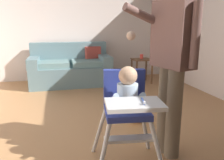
{
  "coord_description": "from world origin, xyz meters",
  "views": [
    {
      "loc": [
        -0.44,
        -2.39,
        1.22
      ],
      "look_at": [
        0.02,
        -0.45,
        0.74
      ],
      "focal_mm": 36.84,
      "sensor_mm": 36.0,
      "label": 1
    }
  ],
  "objects_px": {
    "couch": "(71,68)",
    "sippy_cup": "(142,57)",
    "high_chair": "(127,101)",
    "side_table": "(142,65)",
    "adult_standing": "(172,60)",
    "toy_ball": "(136,113)"
  },
  "relations": [
    {
      "from": "couch",
      "to": "sippy_cup",
      "type": "distance_m",
      "value": 1.53
    },
    {
      "from": "high_chair",
      "to": "side_table",
      "type": "xyz_separation_m",
      "value": [
        1.21,
        2.87,
        -0.23
      ]
    },
    {
      "from": "high_chair",
      "to": "sippy_cup",
      "type": "bearing_deg",
      "value": 164.28
    },
    {
      "from": "adult_standing",
      "to": "toy_ball",
      "type": "relative_size",
      "value": 7.39
    },
    {
      "from": "adult_standing",
      "to": "toy_ball",
      "type": "distance_m",
      "value": 1.13
    },
    {
      "from": "couch",
      "to": "side_table",
      "type": "height_order",
      "value": "couch"
    },
    {
      "from": "couch",
      "to": "sippy_cup",
      "type": "relative_size",
      "value": 16.42
    },
    {
      "from": "couch",
      "to": "side_table",
      "type": "bearing_deg",
      "value": 80.21
    },
    {
      "from": "toy_ball",
      "to": "sippy_cup",
      "type": "xyz_separation_m",
      "value": [
        0.79,
        1.96,
        0.46
      ]
    },
    {
      "from": "toy_ball",
      "to": "high_chair",
      "type": "bearing_deg",
      "value": -114.21
    },
    {
      "from": "couch",
      "to": "toy_ball",
      "type": "height_order",
      "value": "couch"
    },
    {
      "from": "adult_standing",
      "to": "side_table",
      "type": "bearing_deg",
      "value": -120.49
    },
    {
      "from": "couch",
      "to": "toy_ball",
      "type": "distance_m",
      "value": 2.33
    },
    {
      "from": "toy_ball",
      "to": "sippy_cup",
      "type": "height_order",
      "value": "sippy_cup"
    },
    {
      "from": "high_chair",
      "to": "adult_standing",
      "type": "height_order",
      "value": "adult_standing"
    },
    {
      "from": "side_table",
      "to": "sippy_cup",
      "type": "relative_size",
      "value": 5.2
    },
    {
      "from": "high_chair",
      "to": "side_table",
      "type": "distance_m",
      "value": 3.13
    },
    {
      "from": "sippy_cup",
      "to": "adult_standing",
      "type": "bearing_deg",
      "value": -105.32
    },
    {
      "from": "adult_standing",
      "to": "couch",
      "type": "bearing_deg",
      "value": -91.27
    },
    {
      "from": "couch",
      "to": "adult_standing",
      "type": "distance_m",
      "value": 3.15
    },
    {
      "from": "high_chair",
      "to": "side_table",
      "type": "bearing_deg",
      "value": 164.1
    },
    {
      "from": "high_chair",
      "to": "toy_ball",
      "type": "xyz_separation_m",
      "value": [
        0.41,
        0.91,
        -0.5
      ]
    }
  ]
}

